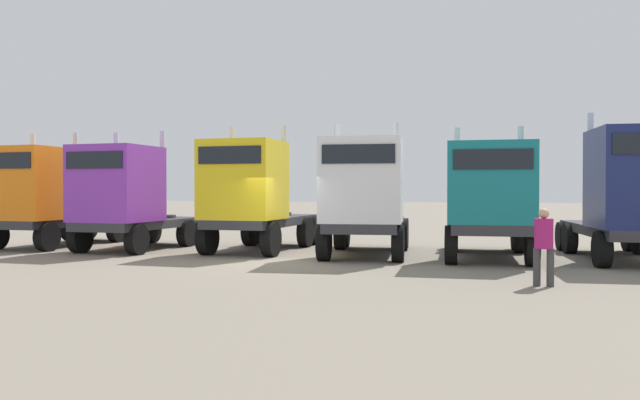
# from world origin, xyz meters

# --- Properties ---
(ground) EXTENTS (200.00, 200.00, 0.00)m
(ground) POSITION_xyz_m (0.00, 0.00, 0.00)
(ground) COLOR gray
(semi_truck_orange) EXTENTS (2.77, 6.51, 4.24)m
(semi_truck_orange) POSITION_xyz_m (-9.82, 2.27, 1.87)
(semi_truck_orange) COLOR #333338
(semi_truck_orange) RESTS_ON ground
(semi_truck_purple) EXTENTS (2.79, 5.74, 4.21)m
(semi_truck_purple) POSITION_xyz_m (-6.17, 1.84, 1.89)
(semi_truck_purple) COLOR #333338
(semi_truck_purple) RESTS_ON ground
(semi_truck_yellow) EXTENTS (2.71, 6.14, 4.33)m
(semi_truck_yellow) POSITION_xyz_m (-1.75, 2.41, 1.93)
(semi_truck_yellow) COLOR #333338
(semi_truck_yellow) RESTS_ON ground
(semi_truck_white) EXTENTS (3.06, 6.24, 4.27)m
(semi_truck_white) POSITION_xyz_m (2.22, 1.82, 1.90)
(semi_truck_white) COLOR #333338
(semi_truck_white) RESTS_ON ground
(semi_truck_teal) EXTENTS (2.76, 6.36, 4.07)m
(semi_truck_teal) POSITION_xyz_m (6.01, 1.88, 1.83)
(semi_truck_teal) COLOR #333338
(semi_truck_teal) RESTS_ON ground
(semi_truck_navy) EXTENTS (3.06, 6.52, 4.44)m
(semi_truck_navy) POSITION_xyz_m (9.96, 2.05, 1.99)
(semi_truck_navy) COLOR #333338
(semi_truck_navy) RESTS_ON ground
(visitor_with_camera) EXTENTS (0.46, 0.45, 1.71)m
(visitor_with_camera) POSITION_xyz_m (7.12, -3.14, 0.99)
(visitor_with_camera) COLOR #393939
(visitor_with_camera) RESTS_ON ground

